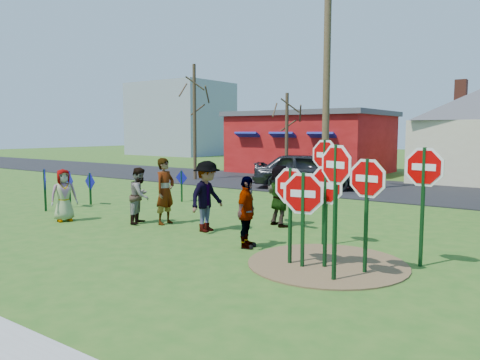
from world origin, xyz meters
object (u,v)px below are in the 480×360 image
object	(u,v)px
person_b	(165,191)
utility_pole	(327,73)
stop_sign_a	(290,195)
stop_sign_c	(336,181)
suv	(306,171)
person_a	(64,195)
stop_sign_b	(325,165)
stop_sign_d	(424,177)

from	to	relation	value
person_b	utility_pole	xyz separation A→B (m)	(0.81, 8.85, 4.13)
stop_sign_a	utility_pole	world-z (taller)	utility_pole
utility_pole	stop_sign_c	bearing A→B (deg)	-63.93
person_b	suv	xyz separation A→B (m)	(-0.47, 9.61, -0.09)
stop_sign_a	person_b	xyz separation A→B (m)	(-4.94, 1.51, -0.46)
person_a	utility_pole	bearing A→B (deg)	3.28
stop_sign_b	person_a	bearing A→B (deg)	-156.00
stop_sign_b	person_a	xyz separation A→B (m)	(-7.57, -1.74, -1.11)
stop_sign_a	suv	xyz separation A→B (m)	(-5.42, 11.12, -0.56)
stop_sign_a	person_a	xyz separation A→B (m)	(-7.69, 0.07, -0.64)
stop_sign_d	suv	distance (m)	12.39
stop_sign_d	person_a	xyz separation A→B (m)	(-9.87, -1.31, -1.01)
stop_sign_d	person_b	size ratio (longest dim) A/B	1.31
stop_sign_c	suv	size ratio (longest dim) A/B	0.53
suv	stop_sign_c	bearing A→B (deg)	-172.33
stop_sign_d	person_a	bearing A→B (deg)	-164.95
person_b	suv	size ratio (longest dim) A/B	0.40
stop_sign_d	stop_sign_c	bearing A→B (deg)	-111.07
stop_sign_a	utility_pole	size ratio (longest dim) A/B	0.22
stop_sign_b	person_b	distance (m)	4.92
stop_sign_c	utility_pole	distance (m)	12.51
stop_sign_c	utility_pole	bearing A→B (deg)	136.56
stop_sign_a	stop_sign_c	xyz separation A→B (m)	(1.17, -0.48, 0.39)
stop_sign_c	person_b	bearing A→B (deg)	-177.54
person_a	utility_pole	distance (m)	11.71
stop_sign_d	person_b	xyz separation A→B (m)	(-7.13, 0.14, -0.83)
stop_sign_a	stop_sign_b	bearing A→B (deg)	95.97
stop_sign_d	utility_pole	world-z (taller)	utility_pole
stop_sign_d	utility_pole	size ratio (longest dim) A/B	0.26
person_a	suv	distance (m)	11.29
stop_sign_a	stop_sign_c	size ratio (longest dim) A/B	0.81
stop_sign_b	stop_sign_d	bearing A→B (deg)	0.52
stop_sign_c	stop_sign_d	distance (m)	2.11
stop_sign_a	person_a	distance (m)	7.72
stop_sign_b	person_b	size ratio (longest dim) A/B	1.37
stop_sign_c	person_a	size ratio (longest dim) A/B	1.65
stop_sign_b	stop_sign_c	world-z (taller)	stop_sign_b
stop_sign_b	person_b	xyz separation A→B (m)	(-4.82, -0.29, -0.94)
suv	person_b	bearing A→B (deg)	160.90
stop_sign_d	suv	size ratio (longest dim) A/B	0.52
stop_sign_b	stop_sign_d	xyz separation A→B (m)	(2.30, -0.43, -0.10)
stop_sign_b	suv	distance (m)	10.77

